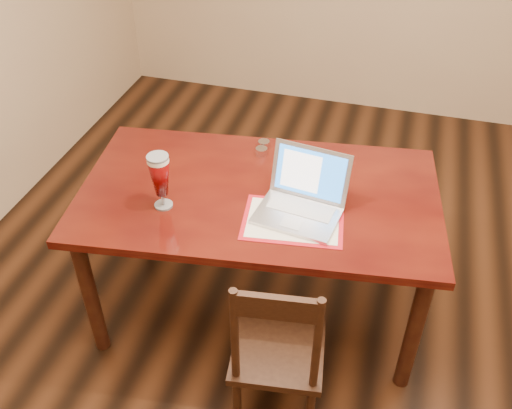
# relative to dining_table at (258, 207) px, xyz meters

# --- Properties ---
(ground) EXTENTS (5.00, 5.00, 0.00)m
(ground) POSITION_rel_dining_table_xyz_m (0.43, -0.07, -0.70)
(ground) COLOR black
(ground) RESTS_ON ground
(dining_table) EXTENTS (1.80, 1.16, 1.06)m
(dining_table) POSITION_rel_dining_table_xyz_m (0.00, 0.00, 0.00)
(dining_table) COLOR #4F140A
(dining_table) RESTS_ON ground
(dining_chair) EXTENTS (0.44, 0.42, 0.92)m
(dining_chair) POSITION_rel_dining_table_xyz_m (0.25, -0.60, -0.27)
(dining_chair) COLOR black
(dining_chair) RESTS_ON ground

